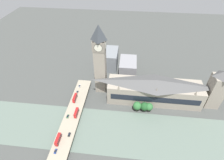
% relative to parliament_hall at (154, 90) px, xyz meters
% --- Properties ---
extents(ground_plane, '(600.00, 600.00, 0.00)m').
position_rel_parliament_hall_xyz_m(ground_plane, '(-15.05, 8.00, -13.96)').
color(ground_plane, '#424442').
extents(river_water, '(48.33, 360.00, 0.30)m').
position_rel_parliament_hall_xyz_m(river_water, '(-45.22, 8.00, -13.81)').
color(river_water, slate).
rests_on(river_water, ground_plane).
extents(parliament_hall, '(24.57, 97.52, 28.10)m').
position_rel_parliament_hall_xyz_m(parliament_hall, '(0.00, 0.00, 0.00)').
color(parliament_hall, gray).
rests_on(parliament_hall, ground_plane).
extents(clock_tower, '(12.86, 12.86, 78.64)m').
position_rel_parliament_hall_xyz_m(clock_tower, '(11.00, 58.58, 28.34)').
color(clock_tower, gray).
rests_on(clock_tower, ground_plane).
extents(victoria_tower, '(14.27, 14.27, 48.15)m').
position_rel_parliament_hall_xyz_m(victoria_tower, '(0.06, -59.90, 8.11)').
color(victoria_tower, gray).
rests_on(victoria_tower, ground_plane).
extents(road_bridge, '(128.66, 15.66, 4.10)m').
position_rel_parliament_hall_xyz_m(road_bridge, '(-45.22, 80.24, -10.72)').
color(road_bridge, gray).
rests_on(road_bridge, ground_plane).
extents(double_decker_bus_lead, '(10.18, 2.55, 5.08)m').
position_rel_parliament_hall_xyz_m(double_decker_bus_lead, '(-32.88, 76.29, -7.07)').
color(double_decker_bus_lead, red).
rests_on(double_decker_bus_lead, road_bridge).
extents(double_decker_bus_mid, '(10.69, 2.56, 5.07)m').
position_rel_parliament_hall_xyz_m(double_decker_bus_mid, '(-13.39, 83.15, -7.07)').
color(double_decker_bus_mid, red).
rests_on(double_decker_bus_mid, road_bridge).
extents(double_decker_bus_rear, '(10.54, 2.64, 5.07)m').
position_rel_parliament_hall_xyz_m(double_decker_bus_rear, '(-62.67, 84.09, -7.07)').
color(double_decker_bus_rear, red).
rests_on(double_decker_bus_rear, road_bridge).
extents(car_northbound_lead, '(4.17, 1.80, 1.35)m').
position_rel_parliament_hall_xyz_m(car_northbound_lead, '(-72.21, 83.26, -9.19)').
color(car_northbound_lead, navy).
rests_on(car_northbound_lead, road_bridge).
extents(car_northbound_mid, '(4.71, 1.80, 1.33)m').
position_rel_parliament_hall_xyz_m(car_northbound_mid, '(7.67, 83.91, -9.18)').
color(car_northbound_mid, silver).
rests_on(car_northbound_mid, road_bridge).
extents(car_northbound_tail, '(3.89, 1.86, 1.40)m').
position_rel_parliament_hall_xyz_m(car_northbound_tail, '(-55.95, 76.68, -9.17)').
color(car_northbound_tail, black).
rests_on(car_northbound_tail, road_bridge).
extents(car_southbound_lead, '(4.09, 1.78, 1.42)m').
position_rel_parliament_hall_xyz_m(car_southbound_lead, '(-36.55, 84.08, -9.16)').
color(car_southbound_lead, '#2D5638').
rests_on(car_southbound_lead, road_bridge).
extents(car_southbound_mid, '(4.05, 1.89, 1.36)m').
position_rel_parliament_hall_xyz_m(car_southbound_mid, '(-2.33, 83.65, -9.20)').
color(car_southbound_mid, slate).
rests_on(car_southbound_mid, road_bridge).
extents(city_block_west, '(30.74, 20.80, 20.26)m').
position_rel_parliament_hall_xyz_m(city_block_west, '(43.10, 29.45, -3.84)').
color(city_block_west, gray).
rests_on(city_block_west, ground_plane).
extents(city_block_center, '(32.23, 17.89, 23.42)m').
position_rel_parliament_hall_xyz_m(city_block_center, '(57.97, 52.91, -2.25)').
color(city_block_center, slate).
rests_on(city_block_center, ground_plane).
extents(tree_embankment_near, '(8.64, 8.64, 11.36)m').
position_rel_parliament_hall_xyz_m(tree_embankment_near, '(-17.51, 17.17, -6.94)').
color(tree_embankment_near, brown).
rests_on(tree_embankment_near, ground_plane).
extents(tree_embankment_mid, '(7.83, 7.83, 10.74)m').
position_rel_parliament_hall_xyz_m(tree_embankment_mid, '(-17.20, 5.18, -7.16)').
color(tree_embankment_mid, brown).
rests_on(tree_embankment_mid, ground_plane).
extents(tree_embankment_far, '(8.59, 8.59, 10.93)m').
position_rel_parliament_hall_xyz_m(tree_embankment_far, '(-17.15, 9.71, -7.34)').
color(tree_embankment_far, brown).
rests_on(tree_embankment_far, ground_plane).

